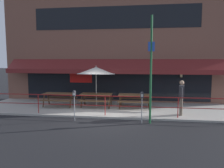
# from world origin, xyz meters

# --- Properties ---
(ground_plane) EXTENTS (120.00, 120.00, 0.00)m
(ground_plane) POSITION_xyz_m (0.00, 0.00, 0.00)
(ground_plane) COLOR black
(patio_deck) EXTENTS (15.00, 4.00, 0.10)m
(patio_deck) POSITION_xyz_m (0.00, 2.00, 0.05)
(patio_deck) COLOR #ADA89E
(patio_deck) RESTS_ON ground
(restaurant_building) EXTENTS (15.00, 1.60, 7.78)m
(restaurant_building) POSITION_xyz_m (0.00, 4.23, 3.86)
(restaurant_building) COLOR brown
(restaurant_building) RESTS_ON ground
(patio_railing) EXTENTS (13.84, 0.04, 0.97)m
(patio_railing) POSITION_xyz_m (0.00, 0.30, 0.80)
(patio_railing) COLOR maroon
(patio_railing) RESTS_ON patio_deck
(picnic_table_left) EXTENTS (1.80, 1.42, 0.76)m
(picnic_table_left) POSITION_xyz_m (-3.01, 1.98, 0.71)
(picnic_table_left) COLOR brown
(picnic_table_left) RESTS_ON patio_deck
(picnic_table_centre) EXTENTS (1.80, 1.42, 0.76)m
(picnic_table_centre) POSITION_xyz_m (-0.82, 2.14, 0.71)
(picnic_table_centre) COLOR brown
(picnic_table_centre) RESTS_ON patio_deck
(picnic_table_right) EXTENTS (1.80, 1.42, 0.76)m
(picnic_table_right) POSITION_xyz_m (1.36, 2.15, 0.71)
(picnic_table_right) COLOR brown
(picnic_table_right) RESTS_ON patio_deck
(patio_umbrella_centre) EXTENTS (2.14, 2.14, 2.38)m
(patio_umbrella_centre) POSITION_xyz_m (-0.82, 2.12, 2.18)
(patio_umbrella_centre) COLOR #B7B2A8
(patio_umbrella_centre) RESTS_ON patio_deck
(pedestrian_walking) EXTENTS (0.31, 0.61, 1.71)m
(pedestrian_walking) POSITION_xyz_m (3.68, 0.85, 1.06)
(pedestrian_walking) COLOR #665B4C
(pedestrian_walking) RESTS_ON patio_deck
(parking_meter_near) EXTENTS (0.15, 0.16, 1.42)m
(parking_meter_near) POSITION_xyz_m (-1.29, -0.51, 1.15)
(parking_meter_near) COLOR gray
(parking_meter_near) RESTS_ON ground
(parking_meter_far) EXTENTS (0.15, 0.16, 1.42)m
(parking_meter_far) POSITION_xyz_m (1.78, -0.51, 1.15)
(parking_meter_far) COLOR gray
(parking_meter_far) RESTS_ON ground
(street_sign_pole) EXTENTS (0.28, 0.09, 4.67)m
(street_sign_pole) POSITION_xyz_m (2.14, -0.45, 2.39)
(street_sign_pole) COLOR #1E6033
(street_sign_pole) RESTS_ON ground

